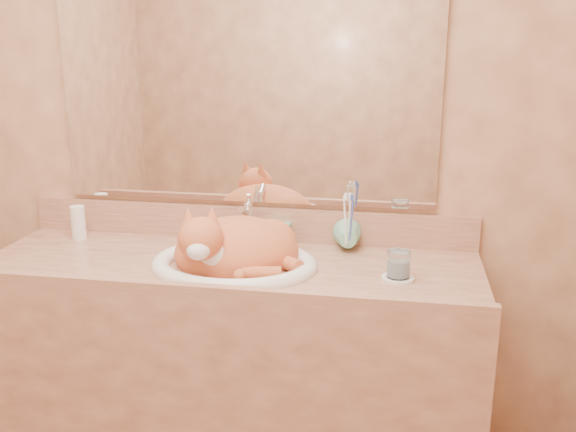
% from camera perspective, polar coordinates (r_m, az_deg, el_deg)
% --- Properties ---
extents(wall_back, '(2.40, 0.02, 2.50)m').
position_cam_1_polar(wall_back, '(2.22, -3.71, 7.91)').
color(wall_back, '#956044').
rests_on(wall_back, ground).
extents(vanity_counter, '(1.60, 0.55, 0.85)m').
position_cam_1_polar(vanity_counter, '(2.24, -5.03, -14.50)').
color(vanity_counter, brown).
rests_on(vanity_counter, floor).
extents(mirror, '(1.30, 0.02, 0.80)m').
position_cam_1_polar(mirror, '(2.20, -3.85, 11.48)').
color(mirror, white).
rests_on(mirror, wall_back).
extents(sink_basin, '(0.60, 0.53, 0.16)m').
position_cam_1_polar(sink_basin, '(2.01, -4.86, -2.33)').
color(sink_basin, white).
rests_on(sink_basin, vanity_counter).
extents(faucet, '(0.07, 0.13, 0.17)m').
position_cam_1_polar(faucet, '(2.19, -3.54, -0.60)').
color(faucet, silver).
rests_on(faucet, vanity_counter).
extents(cat, '(0.48, 0.44, 0.22)m').
position_cam_1_polar(cat, '(2.03, -4.92, -2.60)').
color(cat, '#BF512C').
rests_on(cat, sink_basin).
extents(soap_dispenser, '(0.08, 0.08, 0.17)m').
position_cam_1_polar(soap_dispenser, '(2.16, -1.26, -0.90)').
color(soap_dispenser, '#76BD9B').
rests_on(soap_dispenser, vanity_counter).
extents(toothbrush_cup, '(0.11, 0.11, 0.09)m').
position_cam_1_polar(toothbrush_cup, '(2.13, 5.35, -2.24)').
color(toothbrush_cup, '#76BD9B').
rests_on(toothbrush_cup, vanity_counter).
extents(toothbrushes, '(0.03, 0.03, 0.21)m').
position_cam_1_polar(toothbrushes, '(2.11, 5.40, -0.19)').
color(toothbrushes, white).
rests_on(toothbrushes, toothbrush_cup).
extents(saucer, '(0.10, 0.10, 0.01)m').
position_cam_1_polar(saucer, '(1.95, 9.73, -5.49)').
color(saucer, white).
rests_on(saucer, vanity_counter).
extents(water_glass, '(0.07, 0.07, 0.08)m').
position_cam_1_polar(water_glass, '(1.93, 9.79, -4.23)').
color(water_glass, silver).
rests_on(water_glass, saucer).
extents(lotion_bottle, '(0.05, 0.05, 0.12)m').
position_cam_1_polar(lotion_bottle, '(2.40, -18.14, -0.57)').
color(lotion_bottle, white).
rests_on(lotion_bottle, vanity_counter).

